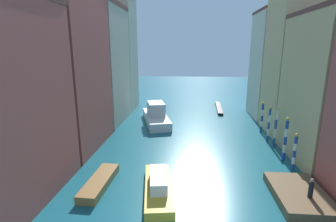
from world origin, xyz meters
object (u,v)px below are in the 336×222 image
(gondola_black, at_px, (219,108))
(mooring_pole_0, at_px, (295,152))
(person_on_dock, at_px, (311,189))
(mooring_pole_3, at_px, (269,124))
(mooring_pole_4, at_px, (262,117))
(motorboat_0, at_px, (158,186))
(waterfront_dock, at_px, (299,195))
(motorboat_1, at_px, (99,182))
(mooring_pole_1, at_px, (286,139))
(vaporetto_white, at_px, (156,116))
(mooring_pole_2, at_px, (276,127))

(gondola_black, bearing_deg, mooring_pole_0, -80.61)
(person_on_dock, xyz_separation_m, mooring_pole_3, (0.92, 14.05, 0.96))
(person_on_dock, bearing_deg, mooring_pole_4, 86.29)
(motorboat_0, bearing_deg, waterfront_dock, 0.07)
(person_on_dock, height_order, motorboat_1, person_on_dock)
(mooring_pole_1, distance_m, mooring_pole_4, 9.74)
(waterfront_dock, height_order, mooring_pole_1, mooring_pole_1)
(mooring_pole_3, height_order, vaporetto_white, mooring_pole_3)
(mooring_pole_2, bearing_deg, motorboat_0, -138.80)
(waterfront_dock, bearing_deg, motorboat_0, -179.93)
(motorboat_1, bearing_deg, mooring_pole_0, 13.92)
(mooring_pole_0, relative_size, mooring_pole_1, 0.80)
(mooring_pole_2, distance_m, vaporetto_white, 18.64)
(mooring_pole_1, relative_size, mooring_pole_2, 0.98)
(mooring_pole_1, height_order, mooring_pole_3, mooring_pole_1)
(mooring_pole_0, distance_m, mooring_pole_2, 6.42)
(person_on_dock, distance_m, mooring_pole_1, 8.55)
(waterfront_dock, distance_m, mooring_pole_3, 13.37)
(person_on_dock, bearing_deg, mooring_pole_3, 86.26)
(mooring_pole_1, relative_size, motorboat_0, 0.62)
(mooring_pole_3, xyz_separation_m, motorboat_0, (-12.83, -13.16, -1.82))
(waterfront_dock, distance_m, vaporetto_white, 25.37)
(mooring_pole_3, height_order, motorboat_1, mooring_pole_3)
(mooring_pole_1, relative_size, mooring_pole_4, 1.07)
(gondola_black, distance_m, motorboat_1, 34.09)
(mooring_pole_1, bearing_deg, motorboat_0, -149.72)
(waterfront_dock, relative_size, motorboat_0, 0.78)
(vaporetto_white, bearing_deg, gondola_black, 43.32)
(vaporetto_white, height_order, gondola_black, vaporetto_white)
(mooring_pole_1, bearing_deg, mooring_pole_3, 90.80)
(mooring_pole_1, xyz_separation_m, motorboat_0, (-12.91, -7.54, -1.88))
(person_on_dock, relative_size, motorboat_1, 0.26)
(waterfront_dock, bearing_deg, mooring_pole_4, 84.81)
(gondola_black, distance_m, motorboat_0, 32.83)
(mooring_pole_1, xyz_separation_m, motorboat_1, (-18.26, -6.97, -2.12))
(waterfront_dock, height_order, person_on_dock, person_on_dock)
(gondola_black, height_order, motorboat_0, motorboat_0)
(mooring_pole_3, relative_size, mooring_pole_4, 1.05)
(mooring_pole_3, height_order, mooring_pole_4, mooring_pole_3)
(mooring_pole_2, distance_m, mooring_pole_4, 5.78)
(mooring_pole_2, xyz_separation_m, motorboat_0, (-13.14, -11.50, -1.93))
(mooring_pole_0, distance_m, mooring_pole_4, 12.18)
(mooring_pole_3, xyz_separation_m, mooring_pole_4, (0.26, 4.12, -0.10))
(motorboat_0, bearing_deg, vaporetto_white, 98.03)
(motorboat_1, bearing_deg, gondola_black, 65.92)
(mooring_pole_0, height_order, gondola_black, mooring_pole_0)
(person_on_dock, relative_size, motorboat_0, 0.20)
(mooring_pole_0, bearing_deg, vaporetto_white, 135.28)
(person_on_dock, height_order, gondola_black, person_on_dock)
(waterfront_dock, relative_size, mooring_pole_0, 1.58)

